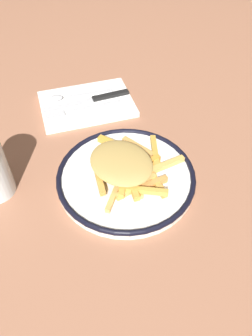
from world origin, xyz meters
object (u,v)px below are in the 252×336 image
(plate, at_px, (126,177))
(knife, at_px, (94,99))
(fries_heap, at_px, (126,167))
(fork, at_px, (83,109))
(spoon, at_px, (70,96))
(napkin, at_px, (87,104))

(plate, bearing_deg, knife, 3.36)
(plate, bearing_deg, fries_heap, -22.92)
(fork, xyz_separation_m, spoon, (0.06, 0.02, 0.00))
(plate, xyz_separation_m, spoon, (0.28, 0.07, 0.01))
(fries_heap, height_order, spoon, fries_heap)
(fries_heap, relative_size, knife, 0.96)
(fork, distance_m, knife, 0.04)
(fork, bearing_deg, fries_heap, -167.73)
(napkin, bearing_deg, fork, 157.09)
(plate, relative_size, spoon, 1.72)
(napkin, bearing_deg, plate, -172.32)
(plate, bearing_deg, fork, 11.74)
(knife, bearing_deg, fork, 134.95)
(napkin, xyz_separation_m, spoon, (0.03, 0.03, 0.01))
(fries_heap, relative_size, napkin, 0.94)
(plate, bearing_deg, napkin, 7.68)
(plate, relative_size, fries_heap, 1.30)
(fries_heap, bearing_deg, fork, 12.27)
(plate, height_order, fries_heap, fries_heap)
(fries_heap, relative_size, spoon, 1.32)
(fries_heap, xyz_separation_m, fork, (0.22, 0.05, -0.02))
(napkin, height_order, spoon, spoon)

